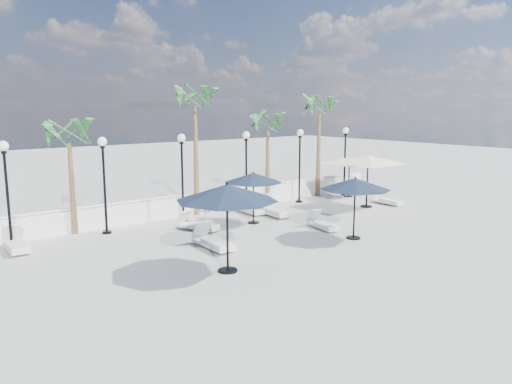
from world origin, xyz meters
TOP-DOWN VIEW (x-y plane):
  - ground at (0.00, 0.00)m, footprint 100.00×100.00m
  - balustrade at (0.00, 7.50)m, footprint 26.00×0.30m
  - lamppost_1 at (-7.00, 6.50)m, footprint 0.36×0.36m
  - lamppost_2 at (-3.50, 6.50)m, footprint 0.36×0.36m
  - lamppost_3 at (0.00, 6.50)m, footprint 0.36×0.36m
  - lamppost_4 at (3.50, 6.50)m, footprint 0.36×0.36m
  - lamppost_5 at (7.00, 6.50)m, footprint 0.36×0.36m
  - lamppost_6 at (10.50, 6.50)m, footprint 0.36×0.36m
  - palm_1 at (-4.50, 7.30)m, footprint 2.60×2.60m
  - palm_2 at (1.20, 7.30)m, footprint 2.60×2.60m
  - palm_3 at (5.50, 7.30)m, footprint 2.60×2.60m
  - palm_4 at (9.20, 7.30)m, footprint 2.60×2.60m
  - lounger_2 at (-0.38, 4.67)m, footprint 1.22×1.92m
  - lounger_3 at (-6.93, 6.15)m, footprint 0.71×1.97m
  - lounger_4 at (-1.35, 2.09)m, footprint 0.79×2.11m
  - lounger_5 at (3.77, 1.66)m, footprint 0.90×1.79m
  - lounger_6 at (3.26, 5.91)m, footprint 0.73×1.84m
  - lounger_7 at (3.78, 4.90)m, footprint 0.87×2.21m
  - lounger_8 at (10.17, 3.28)m, footprint 0.63×1.76m
  - side_table_2 at (0.66, 5.71)m, footprint 0.50×0.50m
  - parasol_navy_left at (-2.40, -0.30)m, footprint 3.15×3.15m
  - parasol_navy_mid at (2.17, 4.25)m, footprint 2.52×2.52m
  - parasol_navy_right at (3.61, -0.14)m, footprint 2.68×2.68m
  - parasol_cream_sq_a at (8.80, 3.48)m, footprint 5.67×5.67m
  - parasol_cream_sq_b at (10.33, 6.01)m, footprint 4.73×4.73m

SIDE VIEW (x-z plane):
  - ground at x=0.00m, z-range 0.00..0.00m
  - lounger_5 at x=3.77m, z-range -0.11..0.54m
  - lounger_8 at x=10.17m, z-range -0.11..0.54m
  - lounger_6 at x=3.26m, z-range -0.11..0.56m
  - lounger_2 at x=-0.38m, z-range -0.11..0.58m
  - lounger_3 at x=-6.93m, z-range -0.12..0.61m
  - lounger_4 at x=-1.35m, z-range -0.13..0.65m
  - lounger_7 at x=3.78m, z-range -0.13..0.68m
  - side_table_2 at x=0.66m, z-range 0.05..0.54m
  - balustrade at x=0.00m, z-range -0.04..0.97m
  - parasol_navy_mid at x=2.17m, z-range 0.86..3.11m
  - parasol_navy_right at x=3.61m, z-range 0.91..3.32m
  - parasol_cream_sq_b at x=10.33m, z-range 1.00..3.37m
  - parasol_navy_left at x=-2.40m, z-range 1.06..3.84m
  - lamppost_1 at x=-7.00m, z-range 0.57..4.41m
  - lamppost_2 at x=-3.50m, z-range 0.57..4.41m
  - lamppost_3 at x=0.00m, z-range 0.57..4.41m
  - lamppost_4 at x=3.50m, z-range 0.57..4.41m
  - lamppost_5 at x=7.00m, z-range 0.57..4.41m
  - lamppost_6 at x=10.50m, z-range 0.57..4.41m
  - parasol_cream_sq_a at x=8.80m, z-range 1.19..3.97m
  - palm_1 at x=-4.50m, z-range 1.40..6.10m
  - palm_3 at x=5.50m, z-range 1.50..6.40m
  - palm_4 at x=9.20m, z-range 1.88..7.58m
  - palm_2 at x=1.20m, z-range 2.07..8.17m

